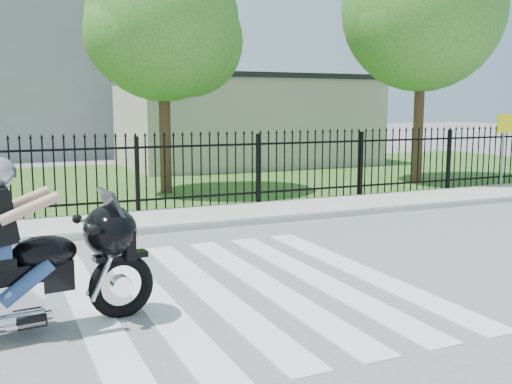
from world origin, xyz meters
name	(u,v)px	position (x,y,z in m)	size (l,w,h in m)	color
ground	(240,289)	(0.00, 0.00, 0.00)	(120.00, 120.00, 0.00)	slate
crosswalk	(240,288)	(0.00, 0.00, 0.01)	(5.00, 5.50, 0.01)	silver
sidewalk	(149,221)	(0.00, 5.00, 0.06)	(40.00, 2.00, 0.12)	#ADAAA3
curb	(162,229)	(0.00, 4.00, 0.06)	(40.00, 0.12, 0.12)	#ADAAA3
grass_strip	(95,184)	(0.00, 12.00, 0.01)	(40.00, 12.00, 0.02)	#345C1F
iron_fence	(137,176)	(0.00, 6.00, 0.90)	(26.00, 0.04, 1.80)	black
tree_mid	(163,24)	(1.50, 9.00, 4.67)	(4.20, 4.20, 6.78)	#382316
tree_right	(423,11)	(9.50, 8.00, 5.39)	(5.00, 5.00, 7.90)	#382316
building_low	(247,123)	(7.00, 16.00, 1.75)	(10.00, 6.00, 3.50)	#B3A795
building_low_roof	(247,78)	(7.00, 16.00, 3.60)	(10.20, 6.20, 0.20)	black
motorcycle_rider	(11,263)	(-2.89, -0.56, 0.82)	(3.03, 1.15, 2.01)	black
traffic_sign	(504,135)	(10.74, 5.69, 1.63)	(0.45, 0.15, 2.12)	gray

